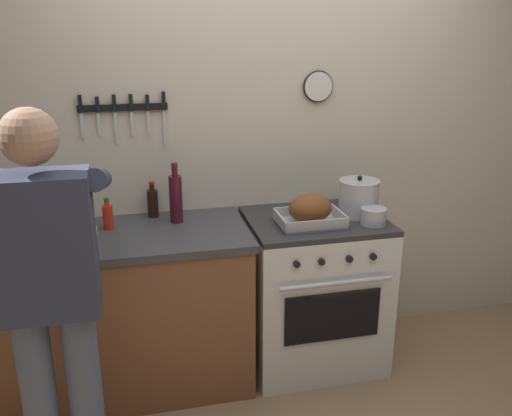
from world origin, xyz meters
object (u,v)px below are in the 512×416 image
Objects in this scene: stock_pot at (359,198)px; bottle_wine_red at (176,198)px; person_cook at (50,288)px; bottle_soy_sauce at (153,202)px; roasting_pan at (310,211)px; bottle_cooking_oil at (82,207)px; bottle_dish_soap at (11,216)px; bottle_hot_sauce at (108,216)px; saucepan at (374,216)px; cutting_board at (60,239)px; stove at (313,290)px.

bottle_wine_red reaches higher than stock_pot.
bottle_soy_sauce is at bearing -16.75° from person_cook.
bottle_cooking_oil is (-1.19, 0.27, 0.03)m from roasting_pan.
bottle_soy_sauce is 0.82× the size of bottle_cooking_oil.
bottle_dish_soap is (-1.85, 0.11, 0.00)m from stock_pot.
stock_pot is 1.38m from bottle_hot_sauce.
saucepan is at bearing -15.26° from bottle_wine_red.
person_cook is 1.72m from stock_pot.
bottle_soy_sauce reaches higher than bottle_hot_sauce.
bottle_wine_red is 0.50m from bottle_cooking_oil.
bottle_dish_soap reaches higher than saucepan.
stock_pot is at bearing -3.52° from bottle_dish_soap.
roasting_pan is at bearing -2.96° from cutting_board.
person_cook is 5.02× the size of bottle_wine_red.
bottle_dish_soap is at bearing -168.99° from bottle_cooking_oil.
cutting_board is (-1.30, 0.07, -0.07)m from roasting_pan.
bottle_cooking_oil is (-1.53, 0.34, 0.06)m from saucepan.
cutting_board is at bearing -154.03° from bottle_hot_sauce.
roasting_pan is 2.52× the size of saucepan.
cutting_board reaches higher than stove.
person_cook is 11.91× the size of saucepan.
bottle_soy_sauce reaches higher than cutting_board.
roasting_pan is at bearing -7.54° from bottle_dish_soap.
bottle_hot_sauce is 0.52× the size of bottle_wine_red.
saucepan is 1.42m from bottle_hot_sauce.
stove is 3.89× the size of stock_pot.
stock_pot is (1.58, 0.68, 0.05)m from person_cook.
stock_pot is 1.52m from bottle_cooking_oil.
bottle_hot_sauce is at bearing 170.21° from roasting_pan.
bottle_wine_red is at bearing 0.41° from bottle_dish_soap.
stove is at bearing -53.67° from person_cook.
bottle_soy_sauce is at bearing 168.16° from stock_pot.
person_cook is 9.68× the size of bottle_hot_sauce.
saucepan is 0.39× the size of cutting_board.
cutting_board is 1.77× the size of bottle_soy_sauce.
roasting_pan is 1.06× the size of bottle_wine_red.
bottle_hot_sauce is 0.37m from bottle_wine_red.
stock_pot is (0.32, 0.09, 0.02)m from roasting_pan.
person_cook reaches higher than bottle_soy_sauce.
stove is at bearing -8.21° from bottle_cooking_oil.
bottle_soy_sauce is at bearing 30.72° from bottle_hot_sauce.
person_cook is at bearing -156.83° from stock_pot.
bottle_hot_sauce is at bearing -175.86° from bottle_wine_red.
bottle_cooking_oil reaches higher than saucepan.
bottle_cooking_oil is at bearing 147.22° from bottle_hot_sauce.
bottle_hot_sauce reaches higher than stove.
bottle_soy_sauce is at bearing 28.42° from cutting_board.
stock_pot is 1.66× the size of saucepan.
bottle_dish_soap reaches higher than stock_pot.
roasting_pan is 1.23m from bottle_cooking_oil.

